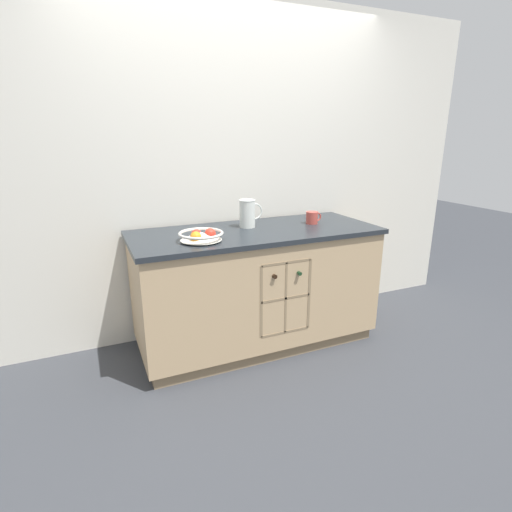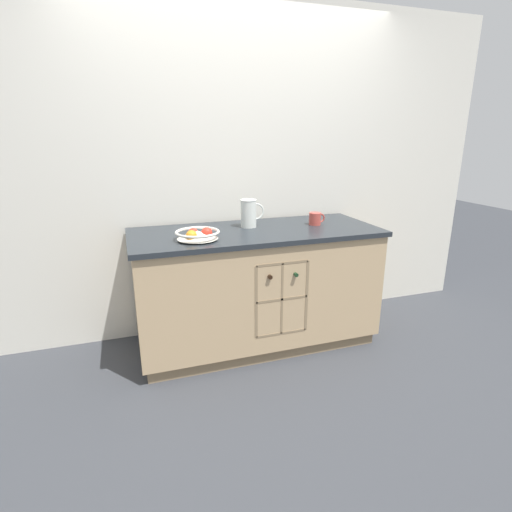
{
  "view_description": "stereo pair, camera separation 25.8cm",
  "coord_description": "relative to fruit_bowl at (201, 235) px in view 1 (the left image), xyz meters",
  "views": [
    {
      "loc": [
        -1.14,
        -2.59,
        1.57
      ],
      "look_at": [
        0.0,
        0.0,
        0.7
      ],
      "focal_mm": 28.0,
      "sensor_mm": 36.0,
      "label": 1
    },
    {
      "loc": [
        -0.9,
        -2.68,
        1.57
      ],
      "look_at": [
        0.0,
        0.0,
        0.7
      ],
      "focal_mm": 28.0,
      "sensor_mm": 36.0,
      "label": 2
    }
  ],
  "objects": [
    {
      "name": "ground_plane",
      "position": [
        0.45,
        0.15,
        -0.94
      ],
      "size": [
        14.0,
        14.0,
        0.0
      ],
      "primitive_type": "plane",
      "color": "#383A3F"
    },
    {
      "name": "fruit_bowl",
      "position": [
        0.0,
        0.0,
        0.0
      ],
      "size": [
        0.29,
        0.29,
        0.08
      ],
      "color": "silver",
      "rests_on": "kitchen_island"
    },
    {
      "name": "kitchen_island",
      "position": [
        0.46,
        0.15,
        -0.48
      ],
      "size": [
        1.81,
        0.75,
        0.9
      ],
      "color": "#8B7354",
      "rests_on": "ground_plane"
    },
    {
      "name": "ceramic_mug",
      "position": [
        0.94,
        0.17,
        0.01
      ],
      "size": [
        0.13,
        0.09,
        0.09
      ],
      "color": "#B7473D",
      "rests_on": "kitchen_island"
    },
    {
      "name": "white_pitcher",
      "position": [
        0.44,
        0.26,
        0.07
      ],
      "size": [
        0.18,
        0.12,
        0.21
      ],
      "color": "silver",
      "rests_on": "kitchen_island"
    },
    {
      "name": "back_wall",
      "position": [
        0.45,
        0.57,
        0.33
      ],
      "size": [
        4.4,
        0.06,
        2.55
      ],
      "primitive_type": "cube",
      "color": "silver",
      "rests_on": "ground_plane"
    }
  ]
}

